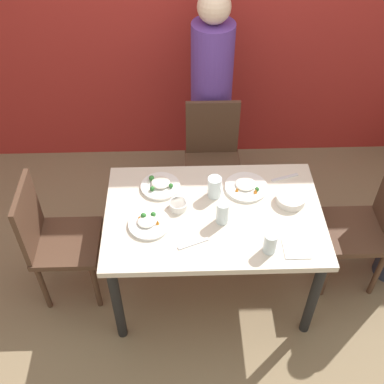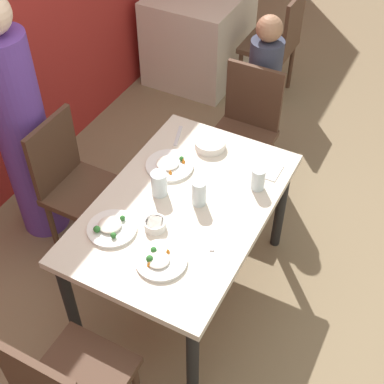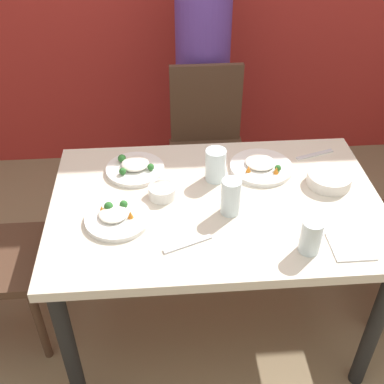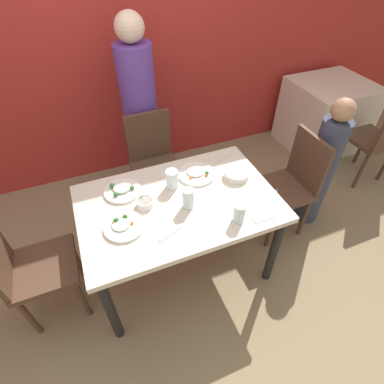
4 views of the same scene
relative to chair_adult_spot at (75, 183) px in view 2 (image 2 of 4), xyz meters
name	(u,v)px [view 2 (image 2 of 4)]	position (x,y,z in m)	size (l,w,h in m)	color
ground_plane	(185,287)	(-0.05, -0.75, -0.49)	(10.00, 10.00, 0.00)	#847051
dining_table	(184,216)	(-0.05, -0.75, 0.14)	(1.27, 0.82, 0.72)	beige
chair_adult_spot	(75,183)	(0.00, 0.00, 0.00)	(0.40, 0.40, 0.90)	#4C3323
chair_child_spot	(244,129)	(0.93, -0.68, 0.00)	(0.40, 0.40, 0.90)	#4C3323
person_adult	(23,133)	(0.00, 0.32, 0.25)	(0.30, 0.30, 1.58)	#5B3893
person_child	(262,100)	(1.21, -0.68, 0.06)	(0.22, 0.22, 1.16)	#33384C
bowl_curry	(210,144)	(0.41, -0.67, 0.25)	(0.17, 0.17, 0.05)	silver
plate_rice_adult	(160,260)	(-0.42, -0.83, 0.24)	(0.24, 0.24, 0.05)	white
plate_rice_child	(170,165)	(0.16, -0.55, 0.24)	(0.26, 0.26, 0.05)	white
plate_noodles	(111,228)	(-0.36, -0.52, 0.24)	(0.24, 0.24, 0.05)	white
bowl_rice_small	(155,224)	(-0.25, -0.70, 0.25)	(0.11, 0.11, 0.05)	white
glass_water_tall	(159,184)	(-0.03, -0.60, 0.30)	(0.08, 0.08, 0.13)	silver
glass_water_short	(199,193)	(0.00, -0.81, 0.30)	(0.07, 0.07, 0.14)	silver
glass_water_center	(258,179)	(0.23, -1.03, 0.29)	(0.07, 0.07, 0.12)	silver
napkin_folded	(267,170)	(0.38, -1.03, 0.23)	(0.14, 0.14, 0.01)	white
fork_steel	(213,236)	(-0.17, -0.98, 0.23)	(0.17, 0.09, 0.01)	silver
spoon_steel	(178,136)	(0.42, -0.47, 0.23)	(0.18, 0.07, 0.01)	silver
background_table	(199,35)	(2.08, 0.25, -0.12)	(0.81, 0.73, 0.75)	beige
chair_background	(277,42)	(2.08, -0.45, 0.00)	(0.40, 0.40, 0.90)	#4C3323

